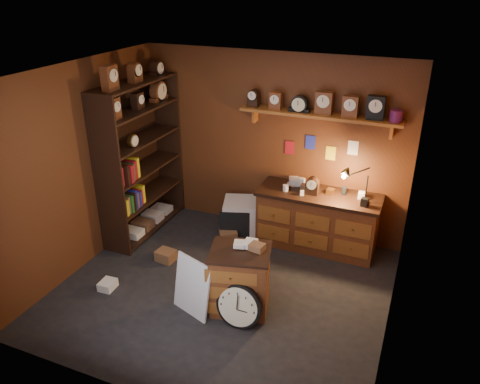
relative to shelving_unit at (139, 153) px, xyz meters
name	(u,v)px	position (x,y,z in m)	size (l,w,h in m)	color
floor	(223,289)	(1.79, -0.98, -1.25)	(4.00, 4.00, 0.00)	black
room_shell	(229,161)	(1.84, -0.87, 0.47)	(4.02, 3.62, 2.71)	#592D15
shelving_unit	(139,153)	(0.00, 0.00, 0.00)	(0.47, 1.60, 2.58)	black
workbench	(317,217)	(2.61, 0.49, -0.78)	(1.73, 0.66, 1.36)	brown
low_cabinet	(240,277)	(2.12, -1.22, -0.83)	(0.81, 0.74, 0.88)	brown
big_round_clock	(239,306)	(2.23, -1.52, -0.99)	(0.53, 0.17, 0.53)	black
white_panel	(193,311)	(1.63, -1.50, -1.25)	(0.54, 0.02, 0.72)	silver
mini_fridge	(241,217)	(1.47, 0.41, -0.98)	(0.66, 0.69, 0.55)	silver
floor_box_a	(166,256)	(0.78, -0.69, -1.18)	(0.25, 0.21, 0.15)	brown
floor_box_b	(108,285)	(0.43, -1.53, -1.20)	(0.18, 0.22, 0.11)	white
floor_box_c	(228,237)	(1.39, 0.09, -1.16)	(0.26, 0.21, 0.19)	brown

